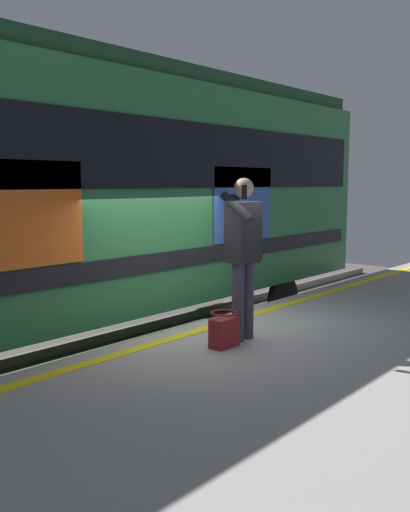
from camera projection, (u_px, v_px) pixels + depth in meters
name	position (u px, v px, depth m)	size (l,w,h in m)	color
ground_plane	(191.00, 393.00, 7.27)	(24.56, 24.56, 0.00)	#4C4742
platform	(342.00, 400.00, 5.84)	(16.37, 4.23, 0.92)	gray
safety_line	(209.00, 327.00, 6.96)	(16.04, 0.16, 0.01)	yellow
track_rail_near	(125.00, 366.00, 8.09)	(21.28, 0.08, 0.16)	slate
track_rail_far	(66.00, 347.00, 9.02)	(21.28, 0.08, 0.16)	slate
train_carriage	(88.00, 188.00, 8.19)	(10.82, 2.81, 4.17)	#2D723F
passenger	(243.00, 245.00, 6.31)	(0.57, 0.55, 1.83)	#383347
handbag	(224.00, 331.00, 6.12)	(0.33, 0.30, 0.39)	maroon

